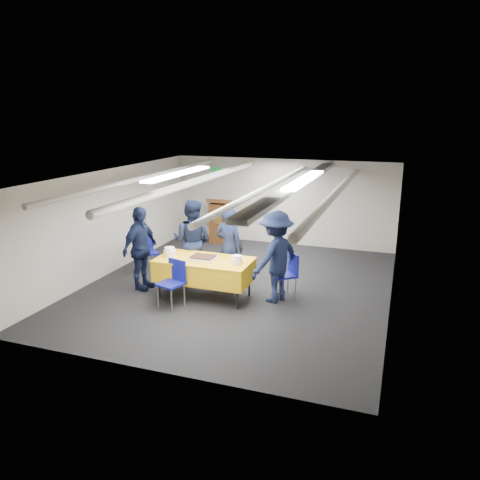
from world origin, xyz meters
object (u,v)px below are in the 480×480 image
chair_right (288,271)px  sailor_a (229,247)px  sailor_b (192,241)px  podium (221,221)px  sailor_c (140,248)px  serving_table (204,270)px  chair_left (146,248)px  sheet_cake (203,258)px  sailor_d (276,257)px  chair_near (174,278)px

chair_right → sailor_a: size_ratio=0.52×
chair_right → sailor_b: (-2.11, 0.18, 0.35)m
podium → chair_right: (2.69, -3.25, -0.08)m
chair_right → sailor_c: size_ratio=0.51×
sailor_a → serving_table: bearing=80.1°
sailor_a → sailor_b: 0.86m
podium → chair_left: 2.91m
sailor_c → sailor_b: bearing=-40.8°
podium → sailor_a: size_ratio=0.74×
serving_table → sheet_cake: (-0.00, -0.05, 0.25)m
chair_right → sailor_b: 2.14m
podium → sailor_b: (0.58, -3.08, 0.27)m
sheet_cake → sailor_c: 1.39m
sailor_d → chair_right: bearing=173.7°
podium → chair_left: size_ratio=1.44×
podium → chair_near: 4.46m
podium → chair_near: size_ratio=1.44×
sheet_cake → sailor_c: size_ratio=0.27×
sheet_cake → chair_right: chair_right is taller
serving_table → chair_right: size_ratio=2.11×
sheet_cake → chair_left: chair_left is taller
sailor_b → chair_right: bearing=173.7°
sailor_a → sailor_d: sailor_d is taller
podium → sailor_c: size_ratio=0.74×
chair_left → sailor_a: (2.12, -0.32, 0.31)m
serving_table → chair_right: 1.62m
chair_near → sailor_c: size_ratio=0.51×
podium → sailor_d: bearing=-54.7°
podium → chair_right: 4.22m
chair_right → sailor_c: bearing=-169.1°
chair_near → sailor_d: (1.70, 0.85, 0.34)m
chair_left → sailor_d: (3.19, -0.71, 0.34)m
chair_near → sailor_a: bearing=63.4°
sheet_cake → chair_right: 1.66m
chair_left → sailor_a: size_ratio=0.52×
serving_table → sailor_b: size_ratio=1.04×
sailor_b → sailor_d: (1.93, -0.46, -0.01)m
sailor_a → sailor_d: 1.14m
chair_left → sailor_d: 3.29m
sailor_a → sailor_b: (-0.85, 0.07, 0.04)m
sailor_a → chair_left: bearing=2.7°
serving_table → sailor_a: size_ratio=1.09×
podium → chair_left: podium is taller
serving_table → sheet_cake: 0.25m
serving_table → chair_left: bearing=152.0°
serving_table → sheet_cake: sheet_cake is taller
chair_near → sailor_b: (-0.23, 1.31, 0.35)m
chair_left → podium: bearing=76.4°
sailor_a → chair_right: bearing=-173.7°
sailor_a → sailor_b: bearing=6.6°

